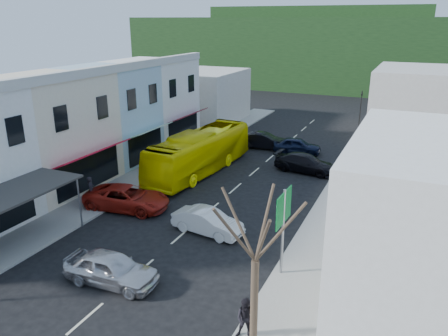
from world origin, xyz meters
TOP-DOWN VIEW (x-y plane):
  - ground at (0.00, 0.00)m, footprint 120.00×120.00m
  - sidewalk_left at (-7.50, 10.00)m, footprint 3.00×52.00m
  - sidewalk_right at (7.50, 10.00)m, footprint 3.00×52.00m
  - shopfront_row at (-12.49, 5.00)m, footprint 8.25×30.00m
  - distant_block_left at (-12.00, 27.00)m, footprint 8.00×10.00m
  - distant_block_right at (11.00, 30.00)m, footprint 8.00×12.00m
  - hillside at (-1.45, 65.09)m, footprint 80.00×26.00m
  - bus at (-3.99, 10.23)m, footprint 3.36×11.75m
  - car_silver at (-0.60, -5.45)m, footprint 4.48×2.02m
  - car_white at (1.24, 0.92)m, footprint 4.59×2.34m
  - car_red at (-5.00, 1.83)m, footprint 4.81×2.50m
  - car_black_near at (3.74, 13.70)m, footprint 4.69×2.37m
  - car_navy_mid at (1.77, 18.45)m, footprint 4.58×2.30m
  - car_black_far at (-1.59, 18.75)m, footprint 4.59×2.32m
  - pedestrian_left at (-7.57, 1.46)m, footprint 0.60×0.71m
  - pedestrian_right at (6.53, -6.53)m, footprint 0.78×0.58m
  - direction_sign at (6.40, -1.59)m, footprint 0.35×2.01m
  - street_tree at (6.93, -6.82)m, footprint 2.44×2.44m
  - traffic_signal at (5.80, 28.93)m, footprint 0.69×1.02m

SIDE VIEW (x-z plane):
  - ground at x=0.00m, z-range 0.00..0.00m
  - sidewalk_left at x=-7.50m, z-range 0.00..0.15m
  - sidewalk_right at x=7.50m, z-range 0.00..0.15m
  - car_silver at x=-0.60m, z-range 0.00..1.40m
  - car_white at x=1.24m, z-range 0.00..1.40m
  - car_red at x=-5.00m, z-range 0.00..1.40m
  - car_black_near at x=3.74m, z-range 0.00..1.40m
  - car_navy_mid at x=1.77m, z-range 0.00..1.40m
  - car_black_far at x=-1.59m, z-range 0.00..1.40m
  - pedestrian_left at x=-7.57m, z-range 0.15..1.85m
  - pedestrian_right at x=6.53m, z-range 0.15..1.85m
  - bus at x=-3.99m, z-range 0.00..3.10m
  - direction_sign at x=6.40m, z-range 0.00..4.44m
  - traffic_signal at x=5.80m, z-range 0.00..4.50m
  - distant_block_left at x=-12.00m, z-range 0.00..6.00m
  - distant_block_right at x=11.00m, z-range 0.00..7.00m
  - street_tree at x=6.93m, z-range 0.00..7.54m
  - shopfront_row at x=-12.49m, z-range 0.00..8.00m
  - hillside at x=-1.45m, z-range -0.27..13.73m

